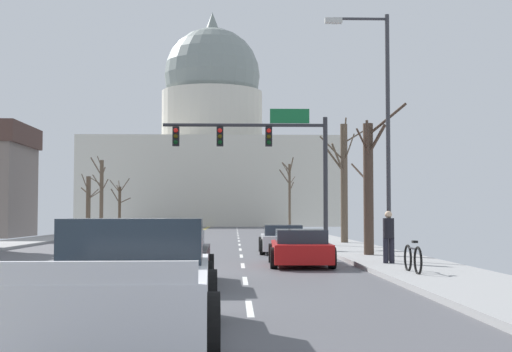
# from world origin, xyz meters

# --- Properties ---
(ground) EXTENTS (20.00, 180.00, 0.20)m
(ground) POSITION_xyz_m (0.00, -0.00, 0.02)
(ground) COLOR #4E4E53
(signal_gantry) EXTENTS (7.91, 0.41, 6.56)m
(signal_gantry) POSITION_xyz_m (4.74, 13.47, 4.86)
(signal_gantry) COLOR #28282D
(signal_gantry) RESTS_ON ground
(street_lamp_right) EXTENTS (2.11, 0.24, 8.00)m
(street_lamp_right) POSITION_xyz_m (7.94, 2.05, 4.85)
(street_lamp_right) COLOR #333338
(street_lamp_right) RESTS_ON ground
(capitol_building) EXTENTS (34.04, 21.97, 30.53)m
(capitol_building) POSITION_xyz_m (0.00, 81.57, 10.02)
(capitol_building) COLOR beige
(capitol_building) RESTS_ON ground
(sedan_near_00) EXTENTS (2.01, 4.38, 1.18)m
(sedan_near_00) POSITION_xyz_m (5.24, 9.18, 0.55)
(sedan_near_00) COLOR silver
(sedan_near_00) RESTS_ON ground
(sedan_near_01) EXTENTS (2.06, 4.56, 1.15)m
(sedan_near_01) POSITION_xyz_m (5.32, 1.89, 0.55)
(sedan_near_01) COLOR #B71414
(sedan_near_01) RESTS_ON ground
(sedan_near_02) EXTENTS (2.17, 4.35, 1.26)m
(sedan_near_02) POSITION_xyz_m (1.69, -4.36, 0.60)
(sedan_near_02) COLOR black
(sedan_near_02) RESTS_ON ground
(pickup_truck_near_03) EXTENTS (2.44, 5.36, 1.57)m
(pickup_truck_near_03) POSITION_xyz_m (1.88, -11.59, 0.71)
(pickup_truck_near_03) COLOR silver
(pickup_truck_near_03) RESTS_ON ground
(sedan_oncoming_00) EXTENTS (1.95, 4.66, 1.28)m
(sedan_oncoming_00) POSITION_xyz_m (-1.57, 18.91, 0.60)
(sedan_oncoming_00) COLOR #9EA3A8
(sedan_oncoming_00) RESTS_ON ground
(sedan_oncoming_01) EXTENTS (2.04, 4.48, 1.32)m
(sedan_oncoming_01) POSITION_xyz_m (-5.34, 28.73, 0.62)
(sedan_oncoming_01) COLOR #6B6056
(sedan_oncoming_01) RESTS_ON ground
(sedan_oncoming_02) EXTENTS (2.01, 4.22, 1.27)m
(sedan_oncoming_02) POSITION_xyz_m (-4.97, 38.73, 0.59)
(sedan_oncoming_02) COLOR silver
(sedan_oncoming_02) RESTS_ON ground
(bare_tree_00) EXTENTS (2.25, 1.23, 6.47)m
(bare_tree_00) POSITION_xyz_m (8.97, 16.75, 3.39)
(bare_tree_00) COLOR brown
(bare_tree_00) RESTS_ON ground
(bare_tree_01) EXTENTS (1.87, 2.06, 6.78)m
(bare_tree_01) POSITION_xyz_m (-8.75, 44.33, 3.52)
(bare_tree_01) COLOR brown
(bare_tree_01) RESTS_ON ground
(bare_tree_02) EXTENTS (1.72, 2.93, 6.98)m
(bare_tree_02) POSITION_xyz_m (8.59, 49.58, 3.81)
(bare_tree_02) COLOR brown
(bare_tree_02) RESTS_ON ground
(bare_tree_03) EXTENTS (1.80, 2.01, 4.70)m
(bare_tree_03) POSITION_xyz_m (-8.67, 38.19, 2.48)
(bare_tree_03) COLOR brown
(bare_tree_03) RESTS_ON ground
(bare_tree_04) EXTENTS (1.80, 2.35, 5.43)m
(bare_tree_04) POSITION_xyz_m (8.18, 5.37, 2.73)
(bare_tree_04) COLOR #423328
(bare_tree_04) RESTS_ON ground
(bare_tree_05) EXTENTS (2.13, 2.70, 5.06)m
(bare_tree_05) POSITION_xyz_m (-8.37, 52.32, 2.62)
(bare_tree_05) COLOR #4C3D2D
(bare_tree_05) RESTS_ON ground
(pedestrian_00) EXTENTS (0.35, 0.34, 1.59)m
(pedestrian_00) POSITION_xyz_m (7.92, 0.81, 1.02)
(pedestrian_00) COLOR black
(pedestrian_00) RESTS_ON ground
(bicycle_parked) EXTENTS (0.12, 1.77, 0.85)m
(bicycle_parked) POSITION_xyz_m (7.81, -2.60, 0.49)
(bicycle_parked) COLOR black
(bicycle_parked) RESTS_ON ground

